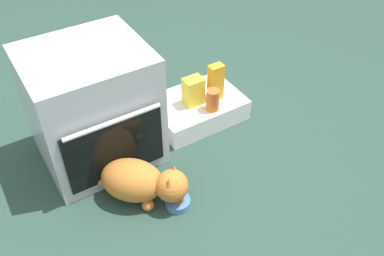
# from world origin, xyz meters

# --- Properties ---
(ground) EXTENTS (8.00, 8.00, 0.00)m
(ground) POSITION_xyz_m (0.00, 0.00, 0.00)
(ground) COLOR #284238
(oven) EXTENTS (0.63, 0.60, 0.69)m
(oven) POSITION_xyz_m (-0.09, 0.43, 0.34)
(oven) COLOR #B7BABF
(oven) RESTS_ON ground
(pantry_cabinet) EXTENTS (0.57, 0.40, 0.14)m
(pantry_cabinet) POSITION_xyz_m (0.57, 0.42, 0.07)
(pantry_cabinet) COLOR white
(pantry_cabinet) RESTS_ON ground
(food_bowl) EXTENTS (0.13, 0.13, 0.07)m
(food_bowl) POSITION_xyz_m (0.10, -0.14, 0.03)
(food_bowl) COLOR #4C7AB7
(food_bowl) RESTS_ON ground
(cat) EXTENTS (0.55, 0.56, 0.25)m
(cat) POSITION_xyz_m (-0.04, -0.00, 0.13)
(cat) COLOR #C6752D
(cat) RESTS_ON ground
(juice_carton) EXTENTS (0.09, 0.06, 0.24)m
(juice_carton) POSITION_xyz_m (0.68, 0.37, 0.26)
(juice_carton) COLOR orange
(juice_carton) RESTS_ON pantry_cabinet
(sauce_jar) EXTENTS (0.08, 0.08, 0.14)m
(sauce_jar) POSITION_xyz_m (0.60, 0.29, 0.21)
(sauce_jar) COLOR #D16023
(sauce_jar) RESTS_ON pantry_cabinet
(snack_bag) EXTENTS (0.12, 0.09, 0.18)m
(snack_bag) POSITION_xyz_m (0.54, 0.40, 0.23)
(snack_bag) COLOR yellow
(snack_bag) RESTS_ON pantry_cabinet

